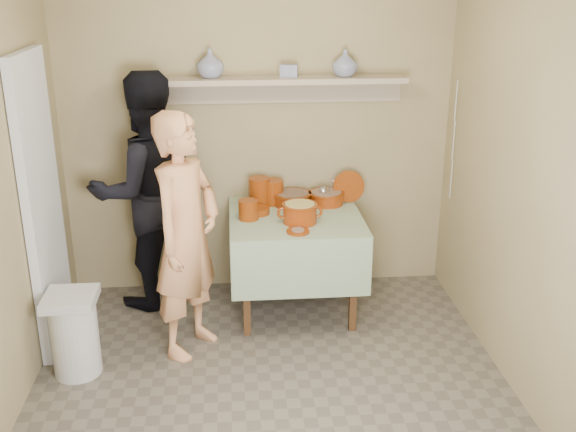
{
  "coord_description": "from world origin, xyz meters",
  "views": [
    {
      "loc": [
        -0.2,
        -3.37,
        2.46
      ],
      "look_at": [
        0.15,
        0.75,
        0.95
      ],
      "focal_mm": 42.0,
      "sensor_mm": 36.0,
      "label": 1
    }
  ],
  "objects": [
    {
      "name": "plate_stack_b",
      "position": [
        0.1,
        1.55,
        0.86
      ],
      "size": [
        0.16,
        0.16,
        0.19
      ],
      "primitive_type": "cylinder",
      "color": "#692304",
      "rests_on": "serving_table"
    },
    {
      "name": "plate_stack_a",
      "position": [
        -0.01,
        1.53,
        0.87
      ],
      "size": [
        0.16,
        0.16,
        0.22
      ],
      "primitive_type": "cylinder",
      "color": "#692304",
      "rests_on": "serving_table"
    },
    {
      "name": "ceramic_box",
      "position": [
        0.23,
        1.63,
        1.77
      ],
      "size": [
        0.14,
        0.12,
        0.09
      ],
      "primitive_type": "cube",
      "rotation": [
        0.0,
        0.0,
        -0.2
      ],
      "color": "navy",
      "rests_on": "wall_shelf"
    },
    {
      "name": "bowl_stack",
      "position": [
        -0.1,
        1.22,
        0.83
      ],
      "size": [
        0.14,
        0.14,
        0.14
      ],
      "primitive_type": "cylinder",
      "color": "#692304",
      "rests_on": "serving_table"
    },
    {
      "name": "front_plate",
      "position": [
        0.23,
        0.93,
        0.77
      ],
      "size": [
        0.16,
        0.16,
        0.03
      ],
      "color": "#692304",
      "rests_on": "serving_table"
    },
    {
      "name": "ground",
      "position": [
        0.0,
        0.0,
        0.0
      ],
      "size": [
        3.5,
        3.5,
        0.0
      ],
      "primitive_type": "plane",
      "color": "#61584C",
      "rests_on": "ground"
    },
    {
      "name": "wall_shelf",
      "position": [
        0.2,
        1.65,
        1.67
      ],
      "size": [
        1.8,
        0.25,
        0.21
      ],
      "color": "tan",
      "rests_on": "room_shell"
    },
    {
      "name": "propped_lid",
      "position": [
        0.69,
        1.56,
        0.88
      ],
      "size": [
        0.25,
        0.1,
        0.24
      ],
      "primitive_type": "cylinder",
      "rotation": [
        1.31,
        0.0,
        0.09
      ],
      "color": "#692304",
      "rests_on": "serving_table"
    },
    {
      "name": "serving_table",
      "position": [
        0.25,
        1.28,
        0.64
      ],
      "size": [
        0.97,
        0.97,
        0.76
      ],
      "color": "#4C2D16",
      "rests_on": "ground"
    },
    {
      "name": "cazuela_meat_b",
      "position": [
        0.51,
        1.51,
        0.82
      ],
      "size": [
        0.28,
        0.28,
        0.1
      ],
      "color": "#6E1D02",
      "rests_on": "serving_table"
    },
    {
      "name": "person_helper",
      "position": [
        -0.84,
        1.5,
        0.9
      ],
      "size": [
        1.07,
        0.97,
        1.8
      ],
      "primitive_type": "imported",
      "rotation": [
        0.0,
        0.0,
        -2.75
      ],
      "color": "black",
      "rests_on": "ground"
    },
    {
      "name": "room_shell",
      "position": [
        0.0,
        0.0,
        1.61
      ],
      "size": [
        3.04,
        3.54,
        2.62
      ],
      "color": "#9D8B60",
      "rests_on": "ground"
    },
    {
      "name": "vase_left",
      "position": [
        -0.34,
        1.63,
        1.82
      ],
      "size": [
        0.23,
        0.23,
        0.21
      ],
      "primitive_type": "imported",
      "rotation": [
        0.0,
        0.0,
        0.19
      ],
      "color": "navy",
      "rests_on": "wall_shelf"
    },
    {
      "name": "cazuela_meat_a",
      "position": [
        0.25,
        1.51,
        0.82
      ],
      "size": [
        0.3,
        0.3,
        0.1
      ],
      "color": "#6E1D02",
      "rests_on": "serving_table"
    },
    {
      "name": "trash_bin",
      "position": [
        -1.24,
        0.5,
        0.28
      ],
      "size": [
        0.32,
        0.32,
        0.56
      ],
      "color": "silver",
      "rests_on": "ground"
    },
    {
      "name": "tile_panel",
      "position": [
        -1.46,
        0.95,
        1.0
      ],
      "size": [
        0.06,
        0.7,
        2.0
      ],
      "primitive_type": "cube",
      "color": "silver",
      "rests_on": "ground"
    },
    {
      "name": "vase_right",
      "position": [
        0.65,
        1.62,
        1.82
      ],
      "size": [
        0.22,
        0.22,
        0.2
      ],
      "primitive_type": "imported",
      "rotation": [
        0.0,
        0.0,
        0.2
      ],
      "color": "navy",
      "rests_on": "wall_shelf"
    },
    {
      "name": "electrical_cord",
      "position": [
        1.47,
        1.48,
        1.25
      ],
      "size": [
        0.01,
        0.05,
        0.9
      ],
      "color": "silver",
      "rests_on": "wall_shelf"
    },
    {
      "name": "ladle",
      "position": [
        0.49,
        1.5,
        0.87
      ],
      "size": [
        0.08,
        0.26,
        0.19
      ],
      "color": "silver",
      "rests_on": "cazuela_meat_b"
    },
    {
      "name": "person_cook",
      "position": [
        -0.52,
        0.76,
        0.83
      ],
      "size": [
        0.65,
        0.72,
        1.65
      ],
      "primitive_type": "imported",
      "rotation": [
        0.0,
        0.0,
        1.04
      ],
      "color": "tan",
      "rests_on": "ground"
    },
    {
      "name": "cazuela_rice",
      "position": [
        0.27,
        1.12,
        0.85
      ],
      "size": [
        0.33,
        0.25,
        0.14
      ],
      "color": "#6E1D02",
      "rests_on": "serving_table"
    },
    {
      "name": "empty_bowl",
      "position": [
        -0.02,
        1.33,
        0.79
      ],
      "size": [
        0.17,
        0.17,
        0.05
      ],
      "primitive_type": "cylinder",
      "color": "#692304",
      "rests_on": "serving_table"
    }
  ]
}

